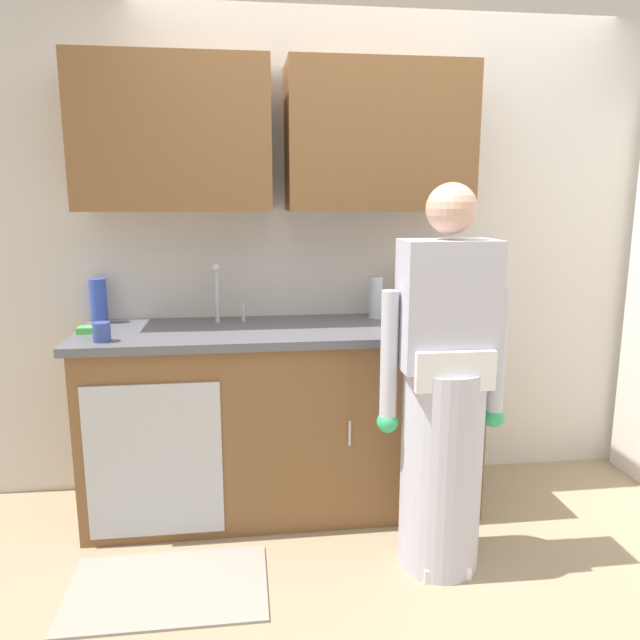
# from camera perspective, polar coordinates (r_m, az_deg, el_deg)

# --- Properties ---
(ground_plane) EXTENTS (9.00, 9.00, 0.00)m
(ground_plane) POSITION_cam_1_polar(r_m,az_deg,el_deg) (2.79, 10.07, -22.75)
(ground_plane) COLOR #998466
(kitchen_wall_with_uppers) EXTENTS (4.80, 0.44, 2.70)m
(kitchen_wall_with_uppers) POSITION_cam_1_polar(r_m,az_deg,el_deg) (3.24, 3.34, 9.92)
(kitchen_wall_with_uppers) COLOR beige
(kitchen_wall_with_uppers) RESTS_ON ground
(counter_cabinet) EXTENTS (1.90, 0.62, 0.90)m
(counter_cabinet) POSITION_cam_1_polar(r_m,az_deg,el_deg) (3.10, -3.52, -9.55)
(counter_cabinet) COLOR brown
(counter_cabinet) RESTS_ON ground
(countertop) EXTENTS (1.96, 0.66, 0.04)m
(countertop) POSITION_cam_1_polar(r_m,az_deg,el_deg) (2.97, -3.57, -1.03)
(countertop) COLOR #595960
(countertop) RESTS_ON counter_cabinet
(sink) EXTENTS (0.50, 0.36, 0.35)m
(sink) POSITION_cam_1_polar(r_m,az_deg,el_deg) (2.97, -9.00, -1.03)
(sink) COLOR #B7BABF
(sink) RESTS_ON counter_cabinet
(person_at_sink) EXTENTS (0.55, 0.34, 1.62)m
(person_at_sink) POSITION_cam_1_polar(r_m,az_deg,el_deg) (2.58, 11.57, -8.47)
(person_at_sink) COLOR white
(person_at_sink) RESTS_ON ground
(floor_mat) EXTENTS (0.80, 0.50, 0.01)m
(floor_mat) POSITION_cam_1_polar(r_m,az_deg,el_deg) (2.75, -14.19, -23.37)
(floor_mat) COLOR gray
(floor_mat) RESTS_ON ground
(bottle_water_short) EXTENTS (0.06, 0.06, 0.16)m
(bottle_water_short) POSITION_cam_1_polar(r_m,az_deg,el_deg) (3.30, 12.31, 1.75)
(bottle_water_short) COLOR #66388C
(bottle_water_short) RESTS_ON countertop
(bottle_water_tall) EXTENTS (0.08, 0.08, 0.23)m
(bottle_water_tall) POSITION_cam_1_polar(r_m,az_deg,el_deg) (3.25, 8.34, 2.41)
(bottle_water_tall) COLOR #D8D14C
(bottle_water_tall) RESTS_ON countertop
(bottle_cleaner_spray) EXTENTS (0.08, 0.08, 0.22)m
(bottle_cleaner_spray) POSITION_cam_1_polar(r_m,az_deg,el_deg) (3.24, -20.21, 1.72)
(bottle_cleaner_spray) COLOR #334CB2
(bottle_cleaner_spray) RESTS_ON countertop
(bottle_soap) EXTENTS (0.07, 0.07, 0.22)m
(bottle_soap) POSITION_cam_1_polar(r_m,az_deg,el_deg) (3.18, 5.29, 2.15)
(bottle_soap) COLOR silver
(bottle_soap) RESTS_ON countertop
(cup_by_sink) EXTENTS (0.08, 0.08, 0.09)m
(cup_by_sink) POSITION_cam_1_polar(r_m,az_deg,el_deg) (2.81, -19.94, -1.07)
(cup_by_sink) COLOR #33478C
(cup_by_sink) RESTS_ON countertop
(sponge) EXTENTS (0.11, 0.07, 0.03)m
(sponge) POSITION_cam_1_polar(r_m,az_deg,el_deg) (3.02, -20.91, -0.87)
(sponge) COLOR #4CBF4C
(sponge) RESTS_ON countertop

